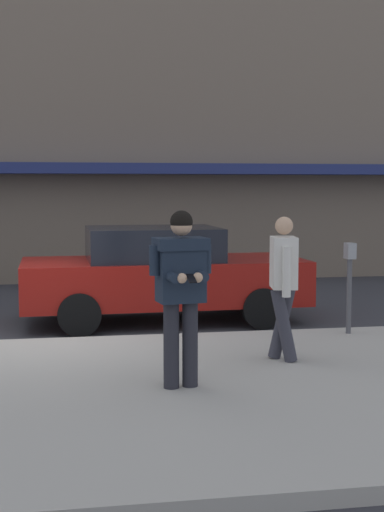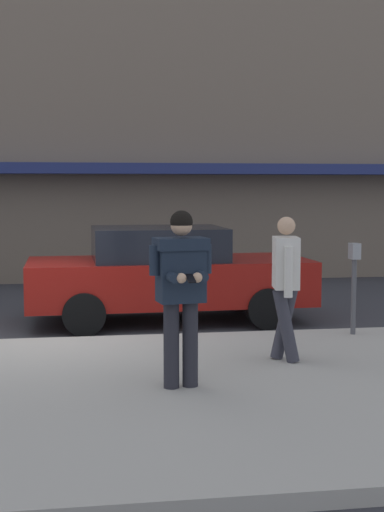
{
  "view_description": "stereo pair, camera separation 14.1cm",
  "coord_description": "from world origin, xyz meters",
  "px_view_note": "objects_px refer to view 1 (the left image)",
  "views": [
    {
      "loc": [
        0.47,
        -9.9,
        2.17
      ],
      "look_at": [
        1.67,
        -2.93,
        1.49
      ],
      "focal_mm": 50.0,
      "sensor_mm": 36.0,
      "label": 1
    },
    {
      "loc": [
        0.61,
        -9.92,
        2.17
      ],
      "look_at": [
        1.67,
        -2.93,
        1.49
      ],
      "focal_mm": 50.0,
      "sensor_mm": 36.0,
      "label": 2
    }
  ],
  "objects_px": {
    "man_texting_on_phone": "(181,279)",
    "parking_meter": "(349,275)",
    "parked_sedan_mid": "(161,274)",
    "pedestrian_in_light_coat": "(283,279)"
  },
  "relations": [
    {
      "from": "parked_sedan_mid",
      "to": "pedestrian_in_light_coat",
      "type": "xyz_separation_m",
      "value": [
        1.01,
        -3.36,
        0.32
      ]
    },
    {
      "from": "parking_meter",
      "to": "man_texting_on_phone",
      "type": "bearing_deg",
      "value": -140.16
    },
    {
      "from": "parking_meter",
      "to": "pedestrian_in_light_coat",
      "type": "bearing_deg",
      "value": -135.71
    },
    {
      "from": "man_texting_on_phone",
      "to": "parking_meter",
      "type": "relative_size",
      "value": 1.42
    },
    {
      "from": "parking_meter",
      "to": "parked_sedan_mid",
      "type": "bearing_deg",
      "value": 139.44
    },
    {
      "from": "pedestrian_in_light_coat",
      "to": "parking_meter",
      "type": "relative_size",
      "value": 1.34
    },
    {
      "from": "parked_sedan_mid",
      "to": "man_texting_on_phone",
      "type": "bearing_deg",
      "value": -94.72
    },
    {
      "from": "man_texting_on_phone",
      "to": "pedestrian_in_light_coat",
      "type": "relative_size",
      "value": 1.06
    },
    {
      "from": "parked_sedan_mid",
      "to": "pedestrian_in_light_coat",
      "type": "distance_m",
      "value": 3.52
    },
    {
      "from": "parked_sedan_mid",
      "to": "parking_meter",
      "type": "height_order",
      "value": "parked_sedan_mid"
    }
  ]
}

